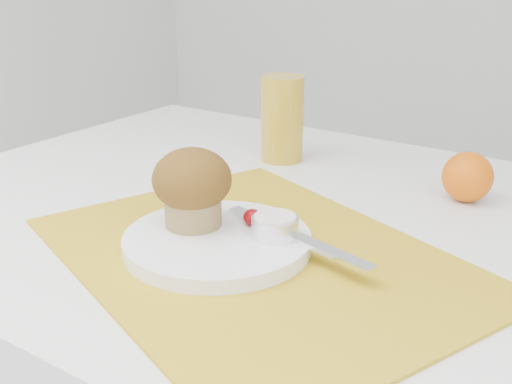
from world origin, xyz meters
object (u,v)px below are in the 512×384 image
Objects in this scene: muffin at (192,186)px; orange at (467,177)px; plate at (217,242)px; juice_glass at (282,119)px.

orange is at bearing 54.38° from muffin.
muffin is at bearing 168.93° from plate.
plate is 0.38m from orange.
muffin is (-0.04, 0.01, 0.06)m from plate.
juice_glass reaches higher than plate.
juice_glass reaches higher than orange.
plate is at bearing -69.73° from juice_glass.
plate is 0.07m from muffin.
orange is 0.32m from juice_glass.
orange is (0.19, 0.33, 0.02)m from plate.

